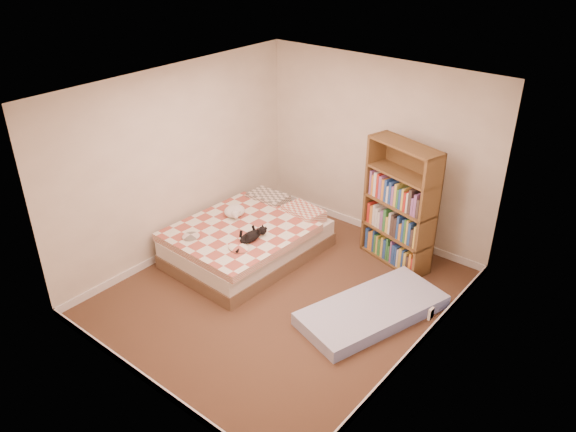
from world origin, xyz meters
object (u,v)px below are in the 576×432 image
Objects in this scene: floor_mattress at (372,310)px; black_cat at (252,236)px; bookshelf at (399,220)px; white_dog at (234,211)px; bed at (250,239)px.

black_cat reaches higher than floor_mattress.
bookshelf reaches higher than white_dog.
bed is at bearing -165.25° from floor_mattress.
bookshelf is at bearing 56.43° from black_cat.
floor_mattress is (1.97, -0.08, -0.17)m from bed.
bed is at bearing -12.57° from white_dog.
bookshelf is 1.38m from floor_mattress.
bed is 1.20× the size of floor_mattress.
bookshelf is at bearing 24.08° from white_dog.
bookshelf is 2.79× the size of black_cat.
bed is 1.25× the size of bookshelf.
floor_mattress is 1.73m from black_cat.
white_dog is (-1.87, -1.11, -0.04)m from bookshelf.
bookshelf is 2.17m from white_dog.
bookshelf is at bearing 125.11° from floor_mattress.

